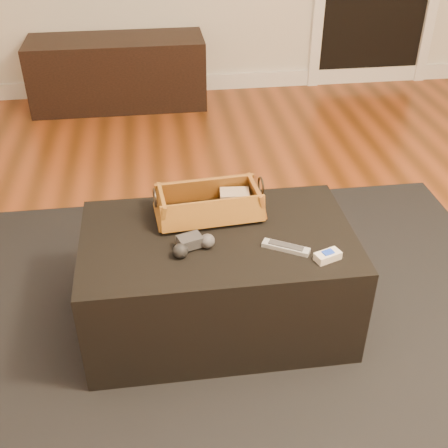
{
  "coord_description": "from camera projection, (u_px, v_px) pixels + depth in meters",
  "views": [
    {
      "loc": [
        -0.45,
        -1.54,
        1.61
      ],
      "look_at": [
        -0.22,
        0.1,
        0.49
      ],
      "focal_mm": 45.0,
      "sensor_mm": 36.0,
      "label": 1
    }
  ],
  "objects": [
    {
      "name": "silver_remote",
      "position": [
        286.0,
        247.0,
        1.97
      ],
      "size": [
        0.17,
        0.12,
        0.02
      ],
      "color": "#B6B9BE",
      "rests_on": "ottoman"
    },
    {
      "name": "ottoman",
      "position": [
        218.0,
        279.0,
        2.16
      ],
      "size": [
        1.0,
        0.6,
        0.42
      ],
      "primitive_type": "cube",
      "color": "black",
      "rests_on": "area_rug"
    },
    {
      "name": "floor",
      "position": [
        283.0,
        337.0,
        2.22
      ],
      "size": [
        5.0,
        5.5,
        0.01
      ],
      "primitive_type": "cube",
      "color": "brown",
      "rests_on": "ground"
    },
    {
      "name": "baseboard",
      "position": [
        207.0,
        82.0,
        4.43
      ],
      "size": [
        5.0,
        0.04,
        0.12
      ],
      "primitive_type": "cube",
      "color": "white",
      "rests_on": "floor"
    },
    {
      "name": "game_controller",
      "position": [
        192.0,
        244.0,
        1.95
      ],
      "size": [
        0.17,
        0.13,
        0.05
      ],
      "color": "#313134",
      "rests_on": "ottoman"
    },
    {
      "name": "cloth_bundle",
      "position": [
        235.0,
        198.0,
        2.17
      ],
      "size": [
        0.12,
        0.09,
        0.06
      ],
      "primitive_type": "cube",
      "rotation": [
        0.0,
        0.0,
        -0.09
      ],
      "color": "tan",
      "rests_on": "wicker_basket"
    },
    {
      "name": "tv_remote",
      "position": [
        205.0,
        213.0,
        2.12
      ],
      "size": [
        0.22,
        0.09,
        0.02
      ],
      "primitive_type": "cube",
      "rotation": [
        0.0,
        0.0,
        0.19
      ],
      "color": "black",
      "rests_on": "wicker_basket"
    },
    {
      "name": "media_cabinet",
      "position": [
        118.0,
        72.0,
        4.07
      ],
      "size": [
        1.24,
        0.45,
        0.49
      ],
      "primitive_type": "cube",
      "color": "black",
      "rests_on": "floor"
    },
    {
      "name": "area_rug",
      "position": [
        220.0,
        329.0,
        2.24
      ],
      "size": [
        2.6,
        2.0,
        0.01
      ],
      "primitive_type": "cube",
      "color": "black",
      "rests_on": "floor"
    },
    {
      "name": "cream_gadget",
      "position": [
        328.0,
        256.0,
        1.92
      ],
      "size": [
        0.1,
        0.07,
        0.03
      ],
      "color": "silver",
      "rests_on": "ottoman"
    },
    {
      "name": "wicker_basket",
      "position": [
        209.0,
        205.0,
        2.13
      ],
      "size": [
        0.42,
        0.25,
        0.14
      ],
      "color": "#915820",
      "rests_on": "ottoman"
    }
  ]
}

